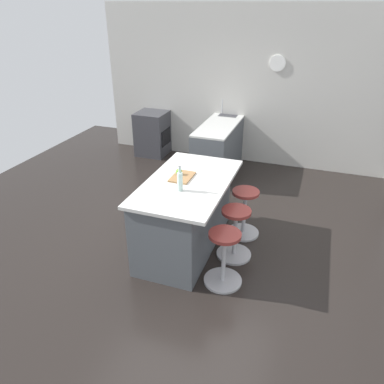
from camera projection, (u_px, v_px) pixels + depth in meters
The scene contains 11 objects.
ground_plane at pixel (188, 241), 4.96m from camera, with size 8.17×8.17×0.00m, color black.
interior_partition_left at pixel (245, 87), 6.92m from camera, with size 0.15×5.64×2.88m.
sink_cabinet at pixel (224, 141), 7.16m from camera, with size 2.38×0.60×1.20m.
oven_range at pixel (153, 133), 7.62m from camera, with size 0.60×0.61×0.89m.
kitchen_island at pixel (185, 214), 4.67m from camera, with size 1.68×0.97×0.95m.
stool_by_window at pixel (244, 214), 4.99m from camera, with size 0.44×0.44×0.67m.
stool_middle at pixel (235, 235), 4.55m from camera, with size 0.44×0.44×0.67m.
stool_near_camera at pixel (224, 260), 4.11m from camera, with size 0.44×0.44×0.67m.
cutting_board at pixel (182, 177), 4.52m from camera, with size 0.36×0.24×0.02m, color olive.
apple_green at pixel (179, 172), 4.54m from camera, with size 0.08×0.08×0.08m, color #609E2D.
water_bottle at pixel (180, 181), 4.16m from camera, with size 0.06×0.06×0.31m.
Camera 1 is at (3.84, 1.43, 2.88)m, focal length 34.40 mm.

